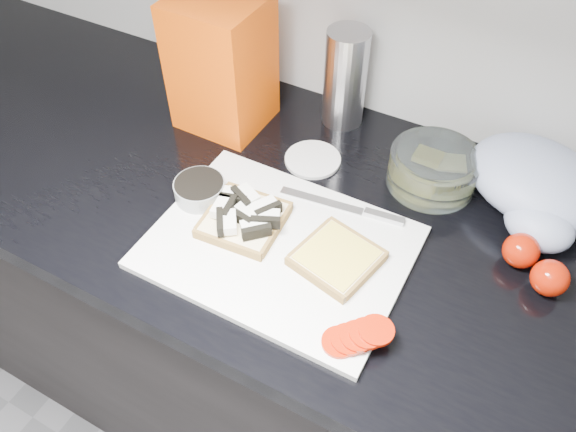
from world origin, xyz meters
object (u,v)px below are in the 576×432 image
object	(u,v)px
glass_bowl	(433,169)
steel_canister	(345,78)
bread_bag	(222,64)
cutting_board	(279,247)

from	to	relation	value
glass_bowl	steel_canister	size ratio (longest dim) A/B	0.81
glass_bowl	steel_canister	distance (m)	0.24
bread_bag	cutting_board	bearing A→B (deg)	-42.94
cutting_board	glass_bowl	xyz separation A→B (m)	(0.16, 0.26, 0.03)
glass_bowl	steel_canister	xyz separation A→B (m)	(-0.21, 0.09, 0.06)
bread_bag	steel_canister	bearing A→B (deg)	28.49
cutting_board	bread_bag	bearing A→B (deg)	136.10
steel_canister	glass_bowl	bearing A→B (deg)	-22.79
glass_bowl	bread_bag	distance (m)	0.43
cutting_board	glass_bowl	world-z (taller)	glass_bowl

